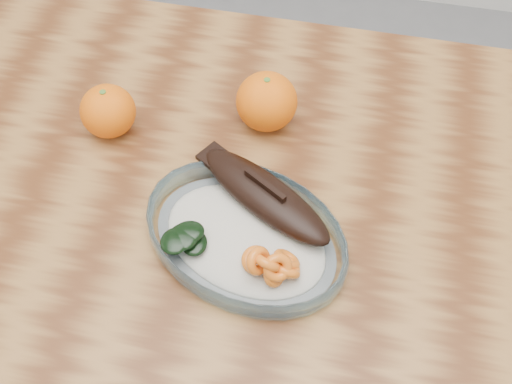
# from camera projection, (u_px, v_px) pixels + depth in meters

# --- Properties ---
(dining_table) EXTENTS (1.20, 0.80, 0.75)m
(dining_table) POSITION_uv_depth(u_px,v_px,m) (199.00, 272.00, 0.84)
(dining_table) COLOR #572D14
(dining_table) RESTS_ON ground
(plated_meal) EXTENTS (0.57, 0.57, 0.08)m
(plated_meal) POSITION_uv_depth(u_px,v_px,m) (246.00, 233.00, 0.73)
(plated_meal) COLOR white
(plated_meal) RESTS_ON dining_table
(orange_left) EXTENTS (0.07, 0.07, 0.07)m
(orange_left) POSITION_uv_depth(u_px,v_px,m) (108.00, 111.00, 0.82)
(orange_left) COLOR #FF6A05
(orange_left) RESTS_ON dining_table
(orange_right) EXTENTS (0.08, 0.08, 0.08)m
(orange_right) POSITION_uv_depth(u_px,v_px,m) (267.00, 102.00, 0.83)
(orange_right) COLOR #FF6A05
(orange_right) RESTS_ON dining_table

